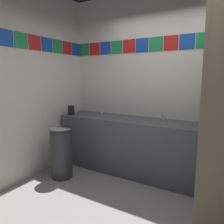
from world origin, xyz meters
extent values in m
cube|color=silver|center=(0.00, 1.44, 1.43)|extent=(3.93, 0.08, 2.87)
cube|color=#1E8C4C|center=(-1.85, 1.39, 2.03)|extent=(0.22, 0.01, 0.22)
cube|color=red|center=(-1.62, 1.39, 2.03)|extent=(0.22, 0.01, 0.22)
cube|color=#1947B7|center=(-1.39, 1.39, 2.03)|extent=(0.22, 0.01, 0.22)
cube|color=#1E8C4C|center=(-1.16, 1.39, 2.03)|extent=(0.22, 0.01, 0.22)
cube|color=red|center=(-0.93, 1.39, 2.03)|extent=(0.22, 0.01, 0.22)
cube|color=#1947B7|center=(-0.69, 1.39, 2.03)|extent=(0.22, 0.01, 0.22)
cube|color=#1E8C4C|center=(-0.46, 1.39, 2.03)|extent=(0.22, 0.01, 0.22)
cube|color=red|center=(-0.23, 1.39, 2.03)|extent=(0.22, 0.01, 0.22)
cube|color=#1947B7|center=(0.00, 1.39, 2.03)|extent=(0.22, 0.01, 0.22)
cube|color=#1E8C4C|center=(0.23, 1.39, 2.03)|extent=(0.22, 0.01, 0.22)
cube|color=red|center=(0.46, 1.39, 2.03)|extent=(0.22, 0.01, 0.22)
cube|color=silver|center=(-2.01, 0.00, 1.43)|extent=(0.08, 2.80, 2.87)
cube|color=#1947B7|center=(-1.96, -0.12, 2.03)|extent=(0.01, 0.22, 0.22)
cube|color=#1E8C4C|center=(-1.96, 0.12, 2.03)|extent=(0.01, 0.22, 0.22)
cube|color=red|center=(-1.96, 0.35, 2.03)|extent=(0.01, 0.22, 0.22)
cube|color=#1947B7|center=(-1.96, 0.58, 2.03)|extent=(0.01, 0.22, 0.22)
cube|color=#1E8C4C|center=(-1.96, 0.82, 2.03)|extent=(0.01, 0.22, 0.22)
cube|color=red|center=(-1.96, 1.05, 2.03)|extent=(0.01, 0.22, 0.22)
cube|color=#1947B7|center=(-1.96, 1.28, 2.03)|extent=(0.01, 0.22, 0.22)
cube|color=#4C515B|center=(-0.80, 1.10, 0.44)|extent=(2.23, 0.60, 0.87)
cube|color=#4C515B|center=(-0.80, 1.39, 0.83)|extent=(2.23, 0.03, 0.08)
cylinder|color=silver|center=(-1.36, 1.07, 0.82)|extent=(0.34, 0.34, 0.10)
cylinder|color=silver|center=(-0.24, 1.07, 0.82)|extent=(0.34, 0.34, 0.10)
cylinder|color=silver|center=(-1.36, 1.21, 0.90)|extent=(0.04, 0.04, 0.05)
cylinder|color=silver|center=(-1.36, 1.16, 0.97)|extent=(0.02, 0.06, 0.09)
cylinder|color=silver|center=(-0.24, 1.21, 0.90)|extent=(0.04, 0.04, 0.05)
cylinder|color=silver|center=(-0.24, 1.16, 0.97)|extent=(0.02, 0.06, 0.09)
cube|color=black|center=(-1.80, 0.92, 0.95)|extent=(0.09, 0.07, 0.16)
cylinder|color=black|center=(-1.80, 0.88, 0.89)|extent=(0.02, 0.02, 0.03)
cube|color=#726651|center=(0.44, 0.74, 1.12)|extent=(0.04, 1.32, 2.24)
cylinder|color=silver|center=(0.46, 0.10, 1.23)|extent=(0.02, 0.02, 0.10)
cylinder|color=#333338|center=(-1.55, 0.38, 0.36)|extent=(0.32, 0.32, 0.72)
cylinder|color=#262628|center=(-1.55, 0.38, 0.74)|extent=(0.33, 0.33, 0.04)
camera|label=1|loc=(0.71, -1.90, 1.52)|focal=34.46mm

